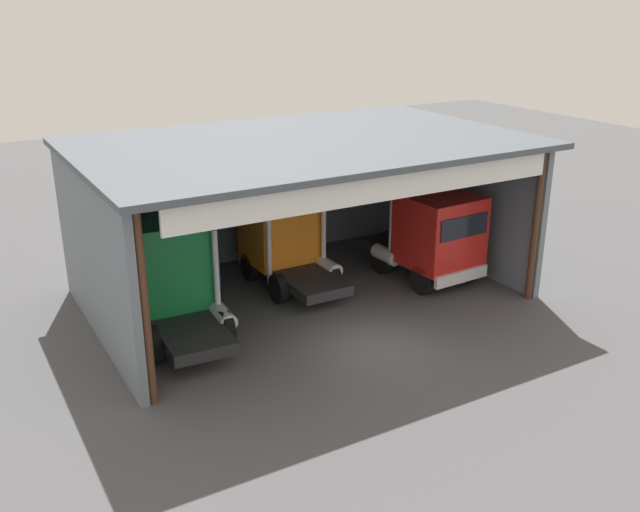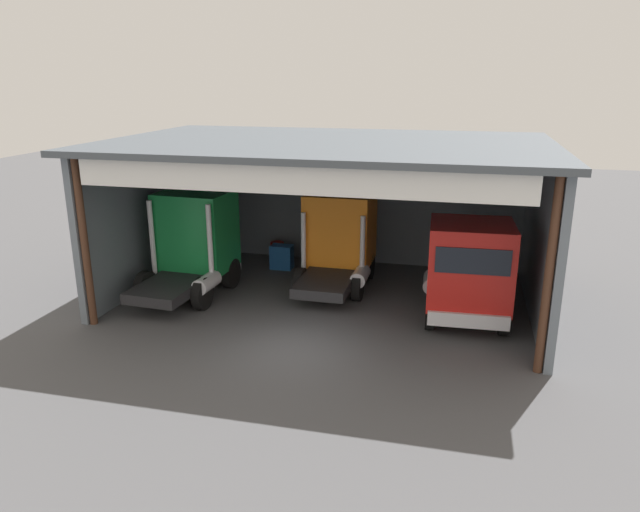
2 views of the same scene
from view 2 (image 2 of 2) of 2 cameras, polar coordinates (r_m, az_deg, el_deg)
ground_plane at (r=17.73m, az=-2.45°, el=-8.83°), size 80.00×80.00×0.00m
workshop_shed at (r=21.55m, az=1.44°, el=6.73°), size 14.81×9.71×5.66m
truck_green_center_right_bay at (r=22.07m, az=-12.12°, el=1.36°), size 2.78×4.85×3.71m
truck_orange_center_left_bay at (r=22.48m, az=1.87°, el=1.82°), size 2.63×5.11×3.52m
truck_red_center_bay at (r=19.42m, az=14.12°, el=-1.28°), size 2.86×5.18×3.40m
oil_drum at (r=25.58m, az=-4.16°, el=0.40°), size 0.58×0.58×0.88m
tool_cart at (r=24.63m, az=-3.71°, el=-0.09°), size 0.90×0.60×1.00m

